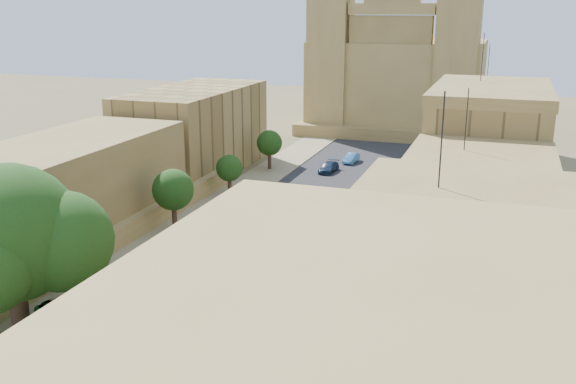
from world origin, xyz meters
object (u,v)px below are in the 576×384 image
Objects in this scene: ficus_tree at (12,238)px; street_tree_d at (269,143)px; red_truck at (254,287)px; car_white_a at (255,222)px; car_blue_b at (351,158)px; street_tree_b at (173,190)px; car_blue_a at (189,257)px; street_tree_a at (91,241)px; car_dkblue at (329,167)px; church at (397,71)px; car_cream at (324,232)px; car_white_b at (325,203)px; pedestrian_a at (304,378)px; street_tree_c at (229,168)px; pedestrian_c at (376,300)px; bus_cream_east at (343,214)px; bus_red_east at (323,286)px; bus_green_north at (109,302)px; olive_pickup at (312,256)px.

ficus_tree is 44.11m from street_tree_d.
street_tree_d is at bearing 109.12° from red_truck.
car_white_a is 1.08× the size of car_blue_b.
street_tree_b is 1.35× the size of car_blue_a.
street_tree_a is 1.21× the size of car_dkblue.
church is 6.43× the size of street_tree_b.
car_cream is 1.23× the size of car_dkblue.
car_white_b is 31.12m from pedestrian_a.
street_tree_c is (0.00, 24.00, -0.38)m from street_tree_a.
pedestrian_c is at bearing 105.42° from car_white_b.
red_truck is 0.67× the size of bus_cream_east.
car_blue_b is at bearing 80.82° from ficus_tree.
car_dkblue is (2.33, 31.68, -0.12)m from car_blue_a.
bus_cream_east is 20.50m from car_dkblue.
bus_red_east is 2.59× the size of car_blue_b.
street_tree_a is at bearing -28.03° from pedestrian_a.
church reaches higher than car_white_b.
street_tree_b is 3.72× the size of pedestrian_a.
car_cream is at bearing 87.12° from red_truck.
street_tree_c is 1.12× the size of car_white_a.
car_cream is at bearing 96.25° from car_white_b.
street_tree_b reaches higher than bus_green_north.
car_dkblue is at bearing -98.77° from car_blue_b.
street_tree_d is 0.96× the size of car_cream.
car_blue_a reaches higher than car_white_a.
street_tree_b is at bearing -135.15° from car_white_a.
bus_green_north is at bearing -82.38° from car_blue_a.
bus_red_east is at bearing 32.88° from ficus_tree.
olive_pickup is 10.09m from car_white_a.
car_blue_b is (4.36, 46.96, -0.72)m from bus_green_north.
car_blue_a reaches higher than car_blue_b.
street_tree_d is 0.52× the size of bus_red_east.
pedestrian_a reaches higher than car_blue_b.
street_tree_a reaches higher than car_dkblue.
olive_pickup reaches higher than car_white_a.
ficus_tree is at bearing -97.18° from church.
ficus_tree is 22.68m from pedestrian_c.
pedestrian_a is at bearing 94.82° from car_white_b.
car_dkblue is at bearing -80.90° from pedestrian_a.
red_truck is at bearing 8.52° from bus_red_east.
pedestrian_c is (15.78, 6.57, -0.39)m from bus_green_north.
street_tree_c is at bearing -17.72° from car_white_b.
red_truck is 1.28× the size of car_cream.
pedestrian_c is (7.69, 2.10, -0.64)m from red_truck.
bus_red_east is 10.38m from pedestrian_a.
street_tree_a is 1.13× the size of street_tree_c.
street_tree_d is 25.63m from car_cream.
car_dkblue is 37.06m from pedestrian_c.
car_cream is at bearing 83.96° from bus_green_north.
car_blue_a is at bearing -162.50° from olive_pickup.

